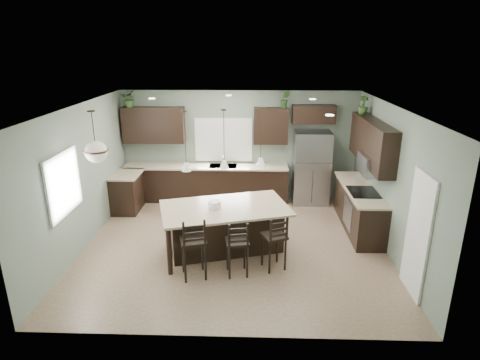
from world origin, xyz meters
The scene contains 33 objects.
ground centered at (0.00, 0.00, 0.00)m, with size 6.00×6.00×0.00m, color #9E8466.
pantry_door centered at (2.98, -1.55, 1.02)m, with size 0.04×0.82×2.04m, color white.
window_back centered at (-0.40, 2.73, 1.55)m, with size 1.35×0.02×1.00m, color white.
window_left centered at (-2.98, -0.80, 1.55)m, with size 0.02×1.10×1.00m, color white.
left_return_cabs centered at (-2.70, 1.70, 0.45)m, with size 0.60×0.90×0.90m, color black.
left_return_countertop centered at (-2.68, 1.70, 0.92)m, with size 0.66×0.96×0.04m, color #B9AA8B.
back_lower_cabs centered at (-0.85, 2.45, 0.45)m, with size 4.20×0.60×0.90m, color black.
back_countertop centered at (-0.85, 2.43, 0.92)m, with size 4.20×0.66×0.04m, color #B9AA8B.
sink_inset centered at (-0.40, 2.43, 0.94)m, with size 0.70×0.45×0.01m, color gray.
faucet centered at (-0.40, 2.40, 1.08)m, with size 0.02×0.02×0.28m, color silver.
back_upper_left centered at (-2.15, 2.58, 1.95)m, with size 1.55×0.34×0.90m, color black.
back_upper_right centered at (0.80, 2.58, 1.95)m, with size 0.85×0.34×0.90m, color black.
fridge_header centered at (1.85, 2.58, 2.25)m, with size 1.05×0.34×0.45m, color black.
right_lower_cabs centered at (2.70, 0.87, 0.45)m, with size 0.60×2.35×0.90m, color black.
right_countertop centered at (2.68, 0.87, 0.92)m, with size 0.66×2.35×0.04m, color #B9AA8B.
cooktop centered at (2.68, 0.60, 0.94)m, with size 0.58×0.75×0.02m, color black.
wall_oven_front centered at (2.40, 0.60, 0.45)m, with size 0.01×0.72×0.60m, color gray.
right_upper_cabs centered at (2.83, 0.87, 1.95)m, with size 0.34×2.35×0.90m, color black.
microwave centered at (2.78, 0.60, 1.55)m, with size 0.40×0.75×0.40m, color gray.
refrigerator centered at (1.84, 2.41, 0.93)m, with size 0.90×0.74×1.85m, color gray.
kitchen_island centered at (-0.17, -0.26, 0.46)m, with size 2.40×1.36×0.92m, color black.
serving_dish centered at (-0.36, -0.32, 0.99)m, with size 0.24×0.24×0.14m, color white.
bar_stool_left centered at (-0.65, -1.23, 0.58)m, with size 0.43×0.43×1.15m, color black.
bar_stool_center centered at (0.10, -1.12, 0.52)m, with size 0.39×0.39×1.05m, color black.
bar_stool_right centered at (0.75, -0.90, 0.53)m, with size 0.39×0.39×1.05m, color black.
pendant_left centered at (-0.84, -0.46, 2.25)m, with size 0.17×0.17×1.10m, color silver, non-canonical shape.
pendant_center centered at (-0.17, -0.26, 2.25)m, with size 0.17×0.17×1.10m, color white, non-canonical shape.
pendant_right centered at (0.50, -0.07, 2.25)m, with size 0.17×0.17×1.10m, color white, non-canonical shape.
chandelier centered at (-2.46, -0.47, 2.33)m, with size 0.44×0.44×0.95m, color beige, non-canonical shape.
plant_back_left centered at (-2.69, 2.55, 2.61)m, with size 0.38×0.33×0.43m, color #325625.
plant_back_right centered at (1.13, 2.55, 2.62)m, with size 0.24×0.19×0.43m, color #2B5525.
plant_right_wall centered at (2.80, 1.69, 2.60)m, with size 0.22×0.22×0.40m, color #375B27.
room_shell centered at (0.00, 0.00, 1.70)m, with size 6.00×6.00×6.00m.
Camera 1 is at (0.35, -7.35, 3.88)m, focal length 30.00 mm.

